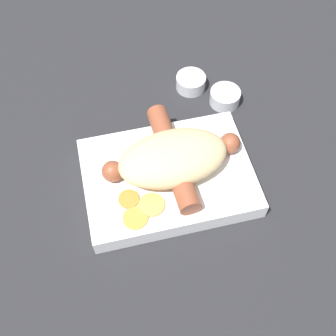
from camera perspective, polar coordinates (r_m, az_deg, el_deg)
The scene contains 7 objects.
ground_plane at distance 0.60m, azimuth -0.00°, elevation -1.98°, with size 3.00×3.00×0.00m, color #232326.
food_tray at distance 0.58m, azimuth -0.00°, elevation -1.27°, with size 0.23×0.16×0.03m.
bread_roll at distance 0.56m, azimuth 0.69°, elevation 1.38°, with size 0.15×0.09×0.05m.
sausage at distance 0.57m, azimuth 0.61°, elevation 1.51°, with size 0.19×0.17×0.03m.
pickled_veggies at distance 0.54m, azimuth -3.56°, elevation -5.30°, with size 0.07×0.07×0.00m.
condiment_cup_near at distance 0.68m, azimuth 7.71°, elevation 9.43°, with size 0.05×0.05×0.02m.
condiment_cup_far at distance 0.70m, azimuth 3.10°, elevation 11.45°, with size 0.05×0.05×0.02m.
Camera 1 is at (-0.07, -0.29, 0.51)m, focal length 45.00 mm.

